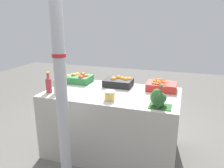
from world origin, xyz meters
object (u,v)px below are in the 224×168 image
at_px(orange_crate, 119,82).
at_px(juice_bottle_ruby, 49,84).
at_px(juice_bottle_cloudy, 57,85).
at_px(pickle_jar, 110,95).
at_px(broccoli_pile, 158,98).
at_px(carrot_crate, 161,86).
at_px(support_pole, 59,64).
at_px(apple_crate, 79,78).
at_px(sparrow_bird, 161,85).

bearing_deg(orange_crate, juice_bottle_ruby, -144.05).
distance_m(juice_bottle_ruby, juice_bottle_cloudy, 0.11).
bearing_deg(juice_bottle_cloudy, pickle_jar, -1.41).
bearing_deg(pickle_jar, juice_bottle_cloudy, 178.59).
height_order(broccoli_pile, juice_bottle_ruby, juice_bottle_ruby).
relative_size(orange_crate, carrot_crate, 1.00).
distance_m(support_pole, pickle_jar, 0.70).
distance_m(support_pole, apple_crate, 1.14).
relative_size(orange_crate, pickle_jar, 3.00).
distance_m(broccoli_pile, pickle_jar, 0.52).
xyz_separation_m(support_pole, juice_bottle_ruby, (-0.48, 0.49, -0.37)).
xyz_separation_m(orange_crate, carrot_crate, (0.55, -0.00, -0.00)).
bearing_deg(sparrow_bird, carrot_crate, -22.66).
xyz_separation_m(apple_crate, sparrow_bird, (1.18, -0.55, 0.16)).
height_order(orange_crate, carrot_crate, orange_crate).
distance_m(apple_crate, juice_bottle_ruby, 0.54).
distance_m(orange_crate, carrot_crate, 0.55).
bearing_deg(broccoli_pile, support_pole, -151.26).
distance_m(carrot_crate, sparrow_bird, 0.57).
height_order(orange_crate, sparrow_bird, sparrow_bird).
height_order(apple_crate, orange_crate, orange_crate).
bearing_deg(carrot_crate, pickle_jar, -132.70).
bearing_deg(juice_bottle_ruby, support_pole, -45.81).
bearing_deg(juice_bottle_cloudy, broccoli_pile, -2.08).
height_order(carrot_crate, juice_bottle_cloudy, juice_bottle_cloudy).
bearing_deg(sparrow_bird, pickle_jar, 61.29).
bearing_deg(support_pole, broccoli_pile, 28.74).
bearing_deg(pickle_jar, orange_crate, 95.90).
relative_size(carrot_crate, juice_bottle_ruby, 1.42).
bearing_deg(apple_crate, broccoli_pile, -25.90).
bearing_deg(orange_crate, carrot_crate, -0.35).
relative_size(support_pole, apple_crate, 7.14).
xyz_separation_m(support_pole, sparrow_bird, (0.84, 0.46, -0.25)).
relative_size(support_pole, carrot_crate, 7.14).
relative_size(orange_crate, broccoli_pile, 1.62).
bearing_deg(broccoli_pile, juice_bottle_cloudy, 177.92).
relative_size(support_pole, broccoli_pile, 11.61).
bearing_deg(broccoli_pile, pickle_jar, 177.06).
bearing_deg(sparrow_bird, support_pole, 91.52).
distance_m(juice_bottle_cloudy, pickle_jar, 0.67).
distance_m(broccoli_pile, juice_bottle_ruby, 1.29).
bearing_deg(sparrow_bird, apple_crate, 37.61).
height_order(apple_crate, juice_bottle_cloudy, juice_bottle_cloudy).
relative_size(apple_crate, pickle_jar, 3.00).
relative_size(juice_bottle_ruby, pickle_jar, 2.11).
xyz_separation_m(juice_bottle_ruby, pickle_jar, (0.77, -0.02, -0.05)).
bearing_deg(carrot_crate, orange_crate, 179.65).
relative_size(orange_crate, sparrow_bird, 2.84).
height_order(apple_crate, broccoli_pile, broccoli_pile).
bearing_deg(pickle_jar, sparrow_bird, -1.27).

